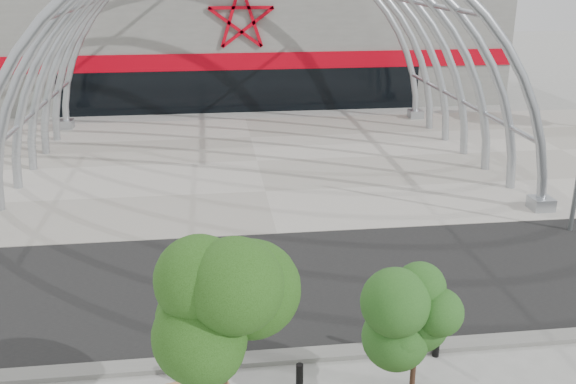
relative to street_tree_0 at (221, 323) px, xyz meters
name	(u,v)px	position (x,y,z in m)	size (l,w,h in m)	color
ground	(309,351)	(2.08, 3.58, -3.08)	(140.00, 140.00, 0.00)	gray
road	(290,282)	(2.08, 7.08, -3.07)	(140.00, 7.00, 0.02)	black
forecourt	(257,161)	(2.08, 19.08, -3.06)	(60.00, 17.00, 0.04)	#9D988D
kerb	(311,355)	(2.08, 3.33, -3.02)	(60.00, 0.50, 0.12)	slate
arena_building	(236,33)	(2.08, 37.03, 0.91)	(34.00, 15.24, 8.00)	slate
vault_canopy	(257,161)	(2.08, 19.08, -3.07)	(20.80, 15.80, 20.36)	#A4A9AF
street_tree_0	(221,323)	(0.00, 0.00, 0.00)	(1.88, 1.88, 4.29)	black
street_tree_1	(417,318)	(3.74, 0.98, -0.77)	(1.36, 1.36, 3.22)	black
bollard_0	(213,373)	(-0.21, 2.25, -2.56)	(0.17, 0.17, 1.05)	black
bollard_2	(300,384)	(1.58, 1.71, -2.61)	(0.15, 0.15, 0.95)	black
bollard_3	(391,338)	(3.93, 3.16, -2.61)	(0.15, 0.15, 0.95)	black
bollard_4	(437,338)	(5.00, 3.00, -2.60)	(0.16, 0.16, 0.97)	black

